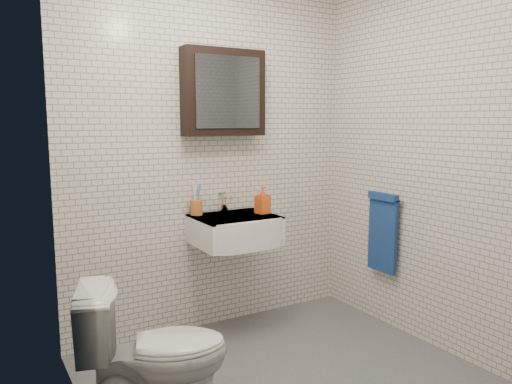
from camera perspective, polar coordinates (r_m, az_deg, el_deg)
ground at (r=3.11m, az=3.95°, el=-20.71°), size 2.20×2.00×0.01m
room_shell at (r=2.73m, az=4.25°, el=7.31°), size 2.22×2.02×2.51m
washbasin at (r=3.46m, az=-2.14°, el=-4.36°), size 0.55×0.50×0.20m
faucet at (r=3.60m, az=-3.64°, el=-1.27°), size 0.06×0.20×0.15m
mirror_cabinet at (r=3.55m, az=-3.72°, el=11.26°), size 0.60×0.15×0.60m
towel_rail at (r=3.75m, az=14.29°, el=-4.13°), size 0.09×0.30×0.58m
toothbrush_cup at (r=3.52m, az=-6.83°, el=-1.67°), size 0.11×0.11×0.23m
soap_bottle at (r=3.55m, az=0.77°, el=-0.92°), size 0.10×0.10×0.19m
toilet at (r=2.64m, az=-11.46°, el=-17.59°), size 0.80×0.61×0.73m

